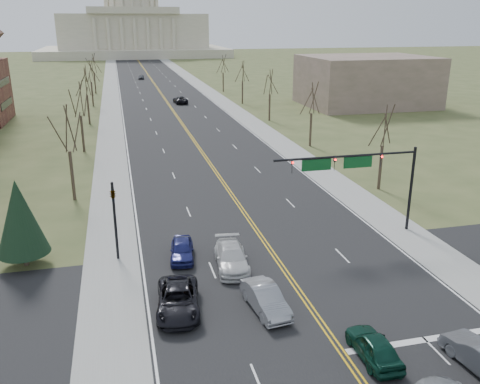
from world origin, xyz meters
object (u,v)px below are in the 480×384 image
car_sb_inner_lead (265,299)px  car_far_nb (180,100)px  car_nb_inner_lead (374,346)px  car_sb_inner_second (231,257)px  signal_mast (357,168)px  car_far_sb (141,77)px  car_sb_outer_lead (178,300)px  signal_left (114,212)px  car_sb_outer_second (182,250)px

car_sb_inner_lead → car_far_nb: bearing=79.1°
car_nb_inner_lead → car_sb_inner_second: (-4.96, 11.92, 0.06)m
signal_mast → car_far_sb: (-10.37, 124.03, -5.07)m
car_far_nb → car_far_sb: 50.39m
car_sb_inner_second → car_far_sb: bearing=95.1°
car_nb_inner_lead → car_sb_inner_second: 12.91m
signal_mast → car_sb_outer_lead: bearing=-151.9°
signal_left → signal_mast: bearing=-0.0°
signal_left → car_sb_inner_second: bearing=-23.1°
signal_mast → car_sb_inner_lead: bearing=-137.4°
car_sb_outer_second → car_sb_inner_second: bearing=-26.9°
car_sb_inner_second → car_far_sb: 127.41m
car_sb_inner_lead → car_sb_outer_lead: (-5.20, 1.18, -0.01)m
car_sb_outer_lead → car_far_nb: size_ratio=1.02×
signal_mast → car_far_nb: size_ratio=2.25×
car_sb_inner_lead → car_sb_outer_second: bearing=108.7°
car_sb_outer_second → car_far_nb: (9.44, 75.06, 0.03)m
car_sb_outer_second → car_far_sb: size_ratio=1.05×
signal_left → car_far_nb: bearing=79.2°
car_nb_inner_lead → car_far_nb: 89.25m
car_sb_outer_lead → car_far_nb: car_sb_outer_lead is taller
car_sb_inner_second → signal_left: bearing=162.3°
car_sb_outer_lead → car_sb_inner_second: (4.44, 4.88, 0.01)m
car_far_nb → car_far_sb: size_ratio=1.35×
car_sb_inner_lead → car_sb_inner_second: car_sb_inner_second is taller
signal_left → car_sb_outer_second: bearing=-13.6°
car_nb_inner_lead → car_sb_outer_second: (-8.23, 14.18, -0.00)m
car_sb_inner_second → signal_mast: bearing=22.5°
car_sb_inner_lead → car_sb_inner_second: size_ratio=0.87×
signal_mast → car_sb_outer_lead: 18.22m
car_nb_inner_lead → signal_mast: bearing=-110.7°
car_sb_outer_second → car_sb_outer_lead: bearing=-91.5°
car_far_nb → car_far_sb: (-5.52, 50.09, -0.07)m
car_sb_inner_lead → car_far_sb: bearing=82.9°
car_nb_inner_lead → car_far_sb: (-4.31, 139.33, -0.04)m
car_sb_inner_lead → car_sb_outer_lead: bearing=160.1°
signal_mast → car_sb_inner_second: signal_mast is taller
car_sb_outer_lead → car_sb_inner_second: car_sb_inner_second is taller
car_sb_outer_lead → car_nb_inner_lead: bearing=-30.2°
car_nb_inner_lead → car_far_nb: car_far_nb is taller
car_sb_outer_second → signal_left: bearing=174.2°
signal_mast → car_sb_inner_lead: size_ratio=2.58×
signal_left → car_nb_inner_lead: (12.88, -15.30, -2.98)m
signal_left → car_sb_outer_lead: size_ratio=1.09×
signal_left → car_sb_inner_second: size_ratio=1.12×
car_sb_outer_second → car_sb_inner_lead: bearing=-56.3°
car_sb_inner_lead → car_nb_inner_lead: bearing=-61.6°
signal_left → car_far_sb: 124.36m
car_nb_inner_lead → car_sb_inner_lead: size_ratio=0.90×
signal_mast → car_sb_outer_second: size_ratio=2.88×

